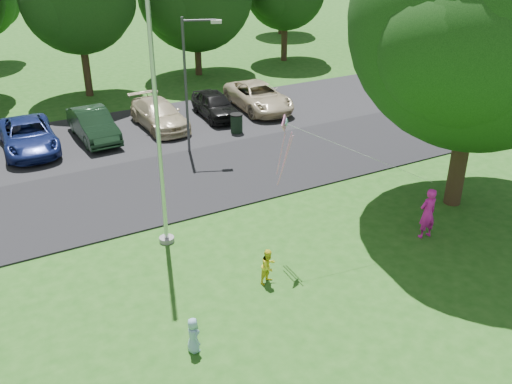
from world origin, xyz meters
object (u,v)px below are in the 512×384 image
child_yellow (269,266)px  big_tree (482,25)px  street_lamp (191,74)px  child_blue (193,335)px  kite (289,139)px  trash_can (237,124)px  woman (428,213)px  flagpole (157,123)px

child_yellow → big_tree: bearing=-13.8°
street_lamp → child_blue: bearing=-91.3°
big_tree → child_blue: 13.40m
street_lamp → kite: 9.22m
trash_can → woman: 11.95m
street_lamp → child_blue: 13.49m
street_lamp → kite: size_ratio=1.21×
kite → trash_can: bearing=30.1°
woman → child_blue: size_ratio=1.82×
flagpole → woman: 9.28m
street_lamp → woman: size_ratio=3.33×
flagpole → street_lamp: flagpole is taller
woman → child_blue: (-9.05, -1.40, -0.41)m
trash_can → child_blue: 15.49m
trash_can → child_yellow: (-4.86, -11.63, 0.06)m
child_blue → child_yellow: bearing=-64.9°
woman → child_yellow: (-5.94, 0.26, -0.34)m
flagpole → woman: bearing=-26.6°
big_tree → kite: size_ratio=2.27×
kite → woman: bearing=-59.0°
woman → child_yellow: size_ratio=1.61×
child_blue → big_tree: bearing=-80.1°
child_yellow → child_blue: bearing=-172.4°
trash_can → big_tree: big_tree is taller
flagpole → street_lamp: size_ratio=1.67×
big_tree → child_blue: (-11.63, -2.68, -6.09)m
trash_can → big_tree: bearing=-70.9°
street_lamp → kite: street_lamp is taller
big_tree → kite: big_tree is taller
flagpole → child_blue: bearing=-103.6°
street_lamp → big_tree: bearing=-33.6°
big_tree → woman: (-2.59, -1.28, -5.69)m
child_yellow → child_blue: 3.52m
child_blue → kite: (4.45, 2.88, 3.39)m
child_blue → street_lamp: bearing=-26.3°
woman → kite: size_ratio=0.36×
street_lamp → flagpole: bearing=-98.1°
flagpole → street_lamp: (3.91, 6.77, -0.57)m
trash_can → child_yellow: size_ratio=0.89×
big_tree → trash_can: bearing=109.1°
big_tree → child_blue: size_ratio=11.38×
flagpole → child_blue: (-1.27, -5.29, -3.67)m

